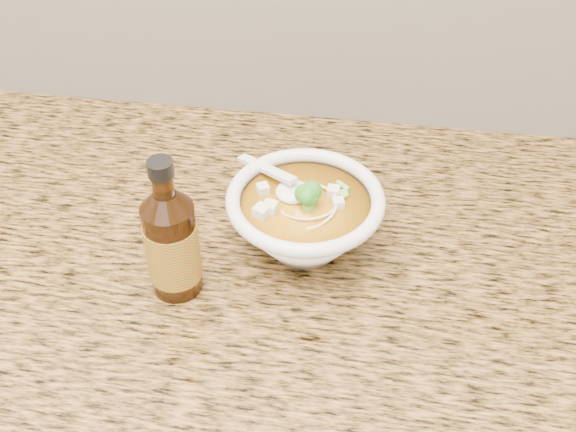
# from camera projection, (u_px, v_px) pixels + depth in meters

# --- Properties ---
(counter_slab) EXTENTS (4.00, 0.68, 0.04)m
(counter_slab) POSITION_uv_depth(u_px,v_px,m) (104.00, 255.00, 0.89)
(counter_slab) COLOR #916035
(counter_slab) RESTS_ON cabinet
(soup_bowl) EXTENTS (0.18, 0.18, 0.10)m
(soup_bowl) POSITION_uv_depth(u_px,v_px,m) (305.00, 220.00, 0.84)
(soup_bowl) COLOR silver
(soup_bowl) RESTS_ON counter_slab
(hot_sauce_bottle) EXTENTS (0.07, 0.07, 0.18)m
(hot_sauce_bottle) POSITION_uv_depth(u_px,v_px,m) (172.00, 243.00, 0.78)
(hot_sauce_bottle) COLOR #391C07
(hot_sauce_bottle) RESTS_ON counter_slab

